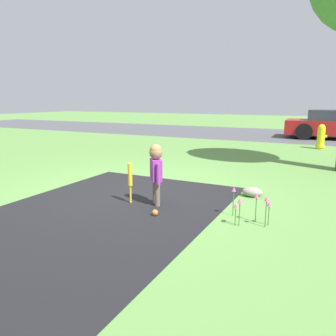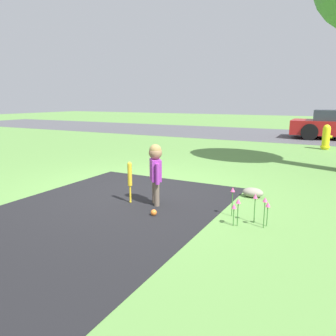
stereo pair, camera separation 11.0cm
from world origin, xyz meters
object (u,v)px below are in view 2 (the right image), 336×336
sports_ball (154,213)px  fire_hydrant (326,137)px  child (156,166)px  baseball_bat (130,176)px

sports_ball → fire_hydrant: fire_hydrant is taller
child → fire_hydrant: child is taller
child → baseball_bat: child is taller
child → baseball_bat: bearing=-113.9°
child → sports_ball: (0.22, -0.44, -0.56)m
sports_ball → baseball_bat: bearing=152.0°
baseball_bat → sports_ball: bearing=-28.0°
fire_hydrant → child: bearing=-105.0°
fire_hydrant → baseball_bat: bearing=-107.5°
baseball_bat → sports_ball: baseball_bat is taller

